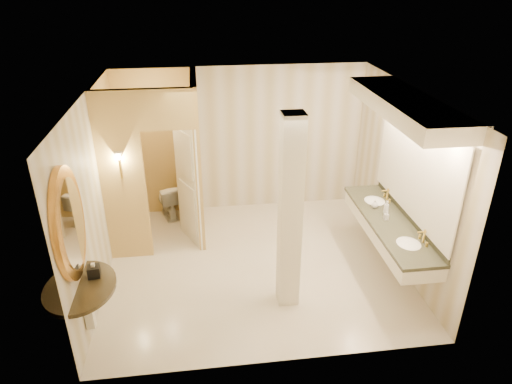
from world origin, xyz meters
The scene contains 16 objects.
floor centered at (0.00, 0.00, 0.00)m, with size 4.50×4.50×0.00m, color beige.
ceiling centered at (0.00, 0.00, 2.70)m, with size 4.50×4.50×0.00m, color silver.
wall_back centered at (0.00, 2.00, 1.35)m, with size 4.50×0.02×2.70m, color beige.
wall_front centered at (0.00, -2.00, 1.35)m, with size 4.50×0.02×2.70m, color beige.
wall_left centered at (-2.25, 0.00, 1.35)m, with size 0.02×4.00×2.70m, color beige.
wall_right centered at (2.25, 0.00, 1.35)m, with size 0.02×4.00×2.70m, color beige.
toilet_closet centered at (-1.12, 0.97, 1.39)m, with size 1.50×1.55×2.70m.
wall_sconce centered at (-1.93, 0.43, 1.73)m, with size 0.14×0.14×0.42m.
vanity centered at (1.98, -0.40, 1.63)m, with size 0.75×2.53×2.09m.
console_shelf centered at (-2.21, -1.40, 1.35)m, with size 1.02×1.02×1.96m.
pillar centered at (0.34, -0.90, 1.35)m, with size 0.28×0.28×2.70m, color white.
tissue_box centered at (-2.09, -1.23, 0.95)m, with size 0.14×0.14×0.14m, color black.
toilet centered at (-1.39, 1.75, 0.33)m, with size 0.37×0.65×0.66m, color white.
soap_bottle_a centered at (1.89, -0.37, 0.94)m, with size 0.06×0.06×0.13m, color beige.
soap_bottle_b centered at (1.86, 0.00, 0.94)m, with size 0.10×0.10×0.13m, color silver.
soap_bottle_c centered at (1.96, -0.19, 0.98)m, with size 0.08×0.08×0.21m, color #C6B28C.
Camera 1 is at (-0.75, -5.90, 4.19)m, focal length 32.00 mm.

